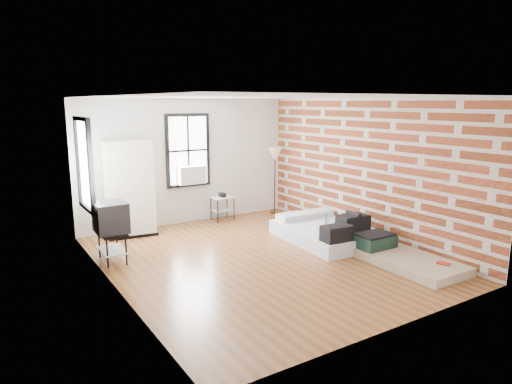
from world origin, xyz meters
TOP-DOWN VIEW (x-y plane):
  - ground at (0.00, 0.00)m, footprint 6.00×6.00m
  - room_shell at (0.23, 0.36)m, footprint 5.02×6.02m
  - mattress_main at (1.74, 0.17)m, footprint 1.66×2.17m
  - mattress_bare at (1.93, -1.46)m, footprint 1.00×1.87m
  - wardrobe at (-1.46, 2.65)m, footprint 1.05×0.68m
  - side_table at (0.72, 2.72)m, footprint 0.50×0.40m
  - floor_lamp at (2.15, 2.65)m, footprint 0.35×0.35m
  - tv_stand at (-2.21, 1.24)m, footprint 0.54×0.75m

SIDE VIEW (x-z plane):
  - ground at x=0.00m, z-range 0.00..0.00m
  - mattress_bare at x=1.93m, z-range -0.08..0.32m
  - mattress_main at x=1.74m, z-range -0.15..0.51m
  - side_table at x=0.72m, z-range 0.11..0.76m
  - tv_stand at x=-2.21m, z-range 0.23..1.27m
  - wardrobe at x=-1.46m, z-range 0.00..1.95m
  - floor_lamp at x=2.15m, z-range 0.58..2.21m
  - room_shell at x=0.23m, z-range 0.33..3.14m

